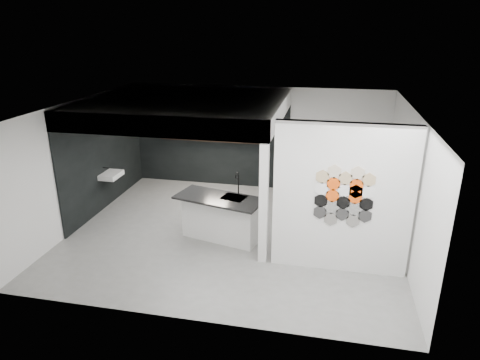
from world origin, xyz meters
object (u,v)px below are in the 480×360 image
Objects in this scene: wall_basin at (111,175)px; kettle at (259,140)px; glass_vase at (261,140)px; partition_panel at (342,200)px; kitchen_island at (221,217)px; stockpot at (167,134)px; bottle_dark at (193,136)px; glass_bowl at (261,141)px; utensil_cup at (184,137)px.

wall_basin is 3.62× the size of kettle.
glass_vase is at bearing 31.35° from wall_basin.
partition_panel is 16.89× the size of kettle.
kitchen_island is at bearing -96.17° from glass_vase.
stockpot is 1.34× the size of bottle_dark.
wall_basin is 4.01m from glass_vase.
glass_vase is (0.00, 0.00, 0.02)m from glass_bowl.
kettle is 1.81× the size of utensil_cup.
glass_bowl is at bearing 19.50° from kettle.
glass_vase is at bearing 0.00° from stockpot.
kettle is 0.94× the size of bottle_dark.
kitchen_island is at bearing -96.17° from glass_bowl.
partition_panel is 4.41m from kettle.
kitchen_island is 21.51× the size of utensil_cup.
kitchen_island is 3.62m from bottle_dark.
kitchen_island is at bearing 162.80° from partition_panel.
utensil_cup is at bearing 0.00° from stockpot.
wall_basin is 2.44m from utensil_cup.
partition_panel is 5.77m from utensil_cup.
kettle is 0.05m from glass_vase.
stockpot is 1.76× the size of glass_bowl.
wall_basin is 4.27× the size of glass_vase.
stockpot is at bearing 141.01° from partition_panel.
utensil_cup is (0.49, 0.00, -0.05)m from stockpot.
utensil_cup is (-1.87, 3.12, 0.87)m from kitchen_island.
kettle is at bearing 0.00° from stockpot.
stockpot is 2.60× the size of utensil_cup.
partition_panel reaches higher than kettle.
stockpot is at bearing 180.00° from glass_bowl.
kitchen_island is at bearing -19.04° from wall_basin.
utensil_cup is (1.18, 2.07, 0.52)m from wall_basin.
kitchen_island is 11.12× the size of bottle_dark.
partition_panel is 20.75× the size of glass_bowl.
glass_bowl is 0.96× the size of glass_vase.
stockpot reaches higher than glass_vase.
kitchen_island is 3.26m from glass_bowl.
stockpot is 2.65m from kettle.
kettle is (-2.13, 3.87, -0.01)m from partition_panel.
wall_basin is at bearing 174.95° from kitchen_island.
wall_basin is 3.96m from kettle.
kitchen_island is 14.00× the size of glass_vase.
glass_bowl is at bearing 97.81° from kitchen_island.
glass_bowl is (-2.08, 3.87, -0.03)m from partition_panel.
partition_panel is at bearing -18.23° from wall_basin.
kettle is at bearing 98.80° from kitchen_island.
utensil_cup is (-0.27, 0.00, -0.04)m from bottle_dark.
partition_panel is at bearing -42.07° from utensil_cup.
stockpot reaches higher than kitchen_island.
bottle_dark is at bearing 54.95° from wall_basin.
bottle_dark is (-1.94, 0.00, 0.02)m from glass_vase.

